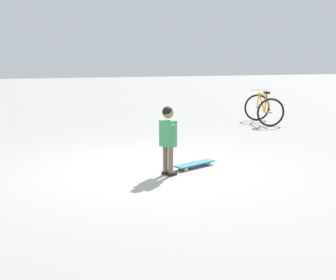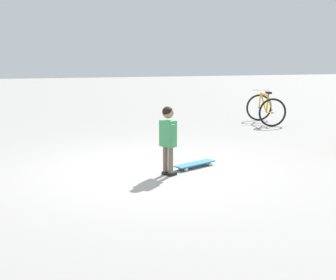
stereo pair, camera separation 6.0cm
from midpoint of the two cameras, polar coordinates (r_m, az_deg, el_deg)
name	(u,v)px [view 1 (the left image)]	position (r m, az deg, el deg)	size (l,w,h in m)	color
ground_plane	(145,171)	(7.61, -3.02, -3.67)	(50.00, 50.00, 0.00)	gray
child_person	(168,133)	(7.18, -0.23, 0.84)	(0.26, 0.41, 1.06)	brown
skateboard	(195,164)	(7.79, 2.99, -2.87)	(0.78, 0.53, 0.07)	teal
bicycle_near	(264,109)	(12.54, 11.21, 3.67)	(0.81, 1.14, 0.85)	black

